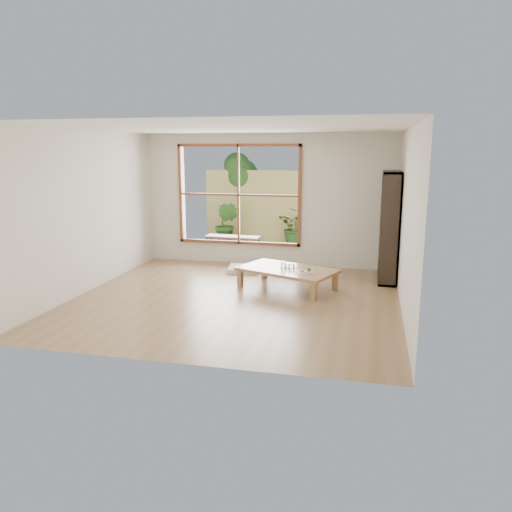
{
  "coord_description": "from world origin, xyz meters",
  "views": [
    {
      "loc": [
        2.01,
        -7.26,
        2.29
      ],
      "look_at": [
        0.17,
        0.66,
        0.55
      ],
      "focal_mm": 35.0,
      "sensor_mm": 36.0,
      "label": 1
    }
  ],
  "objects_px": {
    "food_tray": "(305,272)",
    "low_table": "(287,271)",
    "garden_bench": "(233,239)",
    "bookshelf": "(389,227)"
  },
  "relations": [
    {
      "from": "low_table",
      "to": "food_tray",
      "type": "bearing_deg",
      "value": -11.27
    },
    {
      "from": "food_tray",
      "to": "low_table",
      "type": "bearing_deg",
      "value": 123.47
    },
    {
      "from": "low_table",
      "to": "bookshelf",
      "type": "distance_m",
      "value": 1.98
    },
    {
      "from": "garden_bench",
      "to": "bookshelf",
      "type": "bearing_deg",
      "value": -23.53
    },
    {
      "from": "bookshelf",
      "to": "food_tray",
      "type": "relative_size",
      "value": 6.05
    },
    {
      "from": "food_tray",
      "to": "bookshelf",
      "type": "bearing_deg",
      "value": 17.12
    },
    {
      "from": "bookshelf",
      "to": "food_tray",
      "type": "height_order",
      "value": "bookshelf"
    },
    {
      "from": "bookshelf",
      "to": "garden_bench",
      "type": "bearing_deg",
      "value": 153.72
    },
    {
      "from": "bookshelf",
      "to": "garden_bench",
      "type": "height_order",
      "value": "bookshelf"
    },
    {
      "from": "bookshelf",
      "to": "food_tray",
      "type": "distance_m",
      "value": 1.82
    }
  ]
}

